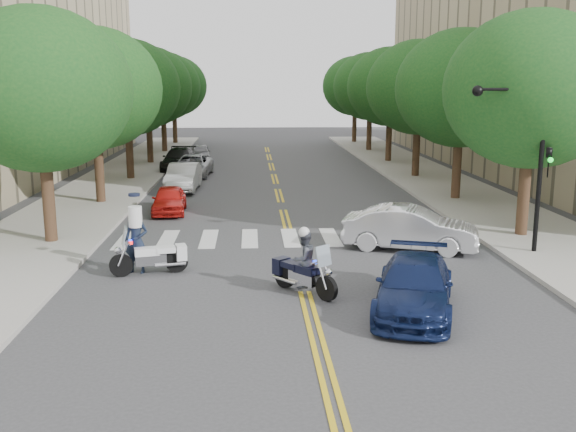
{
  "coord_description": "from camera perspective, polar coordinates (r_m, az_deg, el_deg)",
  "views": [
    {
      "loc": [
        -1.48,
        -17.27,
        5.78
      ],
      "look_at": [
        -0.21,
        4.35,
        1.3
      ],
      "focal_mm": 40.0,
      "sensor_mm": 36.0,
      "label": 1
    }
  ],
  "objects": [
    {
      "name": "tree_l_1",
      "position": [
        32.12,
        -16.83,
        10.79
      ],
      "size": [
        6.4,
        6.4,
        8.45
      ],
      "color": "#382316",
      "rests_on": "ground"
    },
    {
      "name": "ground",
      "position": [
        18.27,
        1.48,
        -6.76
      ],
      "size": [
        140.0,
        140.0,
        0.0
      ],
      "primitive_type": "plane",
      "color": "#38383A",
      "rests_on": "ground"
    },
    {
      "name": "convertible",
      "position": [
        23.03,
        10.82,
        -1.08
      ],
      "size": [
        4.97,
        3.09,
        1.55
      ],
      "primitive_type": "imported",
      "rotation": [
        0.0,
        0.0,
        1.24
      ],
      "color": "silver",
      "rests_on": "ground"
    },
    {
      "name": "motorcycle_parked",
      "position": [
        20.23,
        -11.66,
        -3.58
      ],
      "size": [
        2.36,
        0.95,
        1.54
      ],
      "rotation": [
        0.0,
        0.0,
        1.82
      ],
      "color": "black",
      "rests_on": "ground"
    },
    {
      "name": "parked_car_e",
      "position": [
        49.15,
        -7.81,
        5.58
      ],
      "size": [
        1.78,
        3.9,
        1.3
      ],
      "primitive_type": "imported",
      "rotation": [
        0.0,
        0.0,
        0.07
      ],
      "color": "gray",
      "rests_on": "ground"
    },
    {
      "name": "sidewalk_right",
      "position": [
        41.18,
        12.17,
        3.45
      ],
      "size": [
        5.0,
        60.0,
        0.15
      ],
      "primitive_type": "cube",
      "color": "#9E9991",
      "rests_on": "ground"
    },
    {
      "name": "parked_car_b",
      "position": [
        35.83,
        -9.29,
        3.43
      ],
      "size": [
        1.73,
        4.53,
        1.47
      ],
      "primitive_type": "imported",
      "rotation": [
        0.0,
        0.0,
        -0.04
      ],
      "color": "#B9B9B9",
      "rests_on": "ground"
    },
    {
      "name": "sedan_blue",
      "position": [
        16.89,
        11.17,
        -6.12
      ],
      "size": [
        3.19,
        5.03,
        1.36
      ],
      "primitive_type": "imported",
      "rotation": [
        0.0,
        0.0,
        -0.3
      ],
      "color": "#101C44",
      "rests_on": "ground"
    },
    {
      "name": "tree_l_3",
      "position": [
        47.84,
        -12.39,
        11.14
      ],
      "size": [
        6.4,
        6.4,
        8.45
      ],
      "color": "#382316",
      "rests_on": "ground"
    },
    {
      "name": "traffic_signal_pole",
      "position": [
        22.81,
        20.56,
        5.77
      ],
      "size": [
        2.82,
        0.42,
        6.0
      ],
      "color": "black",
      "rests_on": "ground"
    },
    {
      "name": "tree_l_4",
      "position": [
        55.76,
        -11.11,
        11.23
      ],
      "size": [
        6.4,
        6.4,
        8.45
      ],
      "color": "#382316",
      "rests_on": "ground"
    },
    {
      "name": "parked_car_d",
      "position": [
        44.18,
        -9.63,
        4.97
      ],
      "size": [
        2.24,
        5.19,
        1.49
      ],
      "primitive_type": "imported",
      "rotation": [
        0.0,
        0.0,
        -0.03
      ],
      "color": "black",
      "rests_on": "ground"
    },
    {
      "name": "tree_r_2",
      "position": [
        40.6,
        11.54,
        11.13
      ],
      "size": [
        6.4,
        6.4,
        8.45
      ],
      "color": "#382316",
      "rests_on": "ground"
    },
    {
      "name": "tree_l_0",
      "position": [
        24.4,
        -21.17,
        10.38
      ],
      "size": [
        6.4,
        6.4,
        8.45
      ],
      "color": "#382316",
      "rests_on": "ground"
    },
    {
      "name": "parked_car_a",
      "position": [
        29.61,
        -10.52,
        1.43
      ],
      "size": [
        1.62,
        3.65,
        1.22
      ],
      "primitive_type": "imported",
      "rotation": [
        0.0,
        0.0,
        0.05
      ],
      "color": "red",
      "rests_on": "ground"
    },
    {
      "name": "parked_car_c",
      "position": [
        41.26,
        -8.52,
        4.45
      ],
      "size": [
        2.56,
        5.0,
        1.35
      ],
      "primitive_type": "imported",
      "rotation": [
        0.0,
        0.0,
        -0.07
      ],
      "color": "#ADAEB5",
      "rests_on": "ground"
    },
    {
      "name": "officer_standing",
      "position": [
        20.39,
        -13.33,
        -2.17
      ],
      "size": [
        0.81,
        0.61,
        2.02
      ],
      "primitive_type": "imported",
      "rotation": [
        0.0,
        0.0,
        -0.19
      ],
      "color": "#162032",
      "rests_on": "ground"
    },
    {
      "name": "tree_r_1",
      "position": [
        32.92,
        15.12,
        10.89
      ],
      "size": [
        6.4,
        6.4,
        8.45
      ],
      "color": "#382316",
      "rests_on": "ground"
    },
    {
      "name": "sidewalk_left",
      "position": [
        40.49,
        -14.76,
        3.19
      ],
      "size": [
        5.0,
        60.0,
        0.15
      ],
      "primitive_type": "cube",
      "color": "#9E9991",
      "rests_on": "ground"
    },
    {
      "name": "tree_r_5",
      "position": [
        64.1,
        5.99,
        11.41
      ],
      "size": [
        6.4,
        6.4,
        8.45
      ],
      "color": "#382316",
      "rests_on": "ground"
    },
    {
      "name": "motorcycle_police",
      "position": [
        17.93,
        1.3,
        -4.27
      ],
      "size": [
        1.72,
        1.96,
        1.92
      ],
      "rotation": [
        0.0,
        0.0,
        3.84
      ],
      "color": "black",
      "rests_on": "ground"
    },
    {
      "name": "tree_r_4",
      "position": [
        56.22,
        7.33,
        11.36
      ],
      "size": [
        6.4,
        6.4,
        8.45
      ],
      "color": "#382316",
      "rests_on": "ground"
    },
    {
      "name": "tree_l_2",
      "position": [
        39.95,
        -14.18,
        11.01
      ],
      "size": [
        6.4,
        6.4,
        8.45
      ],
      "color": "#382316",
      "rests_on": "ground"
    },
    {
      "name": "tree_r_0",
      "position": [
        25.45,
        20.84,
        10.43
      ],
      "size": [
        6.4,
        6.4,
        8.45
      ],
      "color": "#382316",
      "rests_on": "ground"
    },
    {
      "name": "tree_r_3",
      "position": [
        48.38,
        9.09,
        11.27
      ],
      "size": [
        6.4,
        6.4,
        8.45
      ],
      "color": "#382316",
      "rests_on": "ground"
    },
    {
      "name": "tree_l_5",
      "position": [
        63.7,
        -10.15,
        11.3
      ],
      "size": [
        6.4,
        6.4,
        8.45
      ],
      "color": "#382316",
      "rests_on": "ground"
    }
  ]
}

